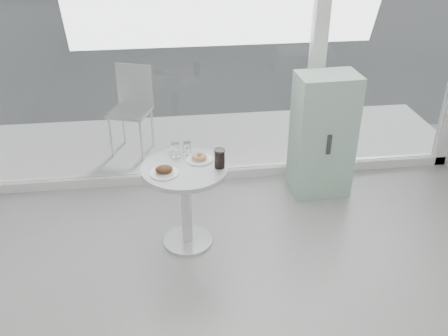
{
  "coord_description": "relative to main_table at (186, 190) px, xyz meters",
  "views": [
    {
      "loc": [
        -0.64,
        -1.67,
        2.78
      ],
      "look_at": [
        -0.2,
        1.7,
        0.85
      ],
      "focal_mm": 40.0,
      "sensor_mm": 36.0,
      "label": 1
    }
  ],
  "objects": [
    {
      "name": "plate_donut",
      "position": [
        0.13,
        0.1,
        0.24
      ],
      "size": [
        0.22,
        0.22,
        0.05
      ],
      "color": "white",
      "rests_on": "main_table"
    },
    {
      "name": "mint_cabinet",
      "position": [
        1.4,
        0.71,
        0.08
      ],
      "size": [
        0.59,
        0.42,
        1.26
      ],
      "rotation": [
        0.0,
        0.0,
        0.04
      ],
      "color": "#8AB09D",
      "rests_on": "ground"
    },
    {
      "name": "room_shell",
      "position": [
        0.5,
        -2.46,
        1.36
      ],
      "size": [
        6.0,
        6.0,
        6.0
      ],
      "color": "white",
      "rests_on": "ground"
    },
    {
      "name": "cola_glass",
      "position": [
        0.28,
        -0.04,
        0.3
      ],
      "size": [
        0.09,
        0.09,
        0.16
      ],
      "color": "white",
      "rests_on": "main_table"
    },
    {
      "name": "water_tumbler_a",
      "position": [
        -0.06,
        0.2,
        0.27
      ],
      "size": [
        0.07,
        0.07,
        0.12
      ],
      "color": "white",
      "rests_on": "main_table"
    },
    {
      "name": "patio_deck",
      "position": [
        0.5,
        1.9,
        -0.53
      ],
      "size": [
        5.6,
        1.6,
        0.05
      ],
      "primitive_type": "cube",
      "color": "beige",
      "rests_on": "ground"
    },
    {
      "name": "patio_chair",
      "position": [
        -0.5,
        1.83,
        0.06
      ],
      "size": [
        0.55,
        0.55,
        0.99
      ],
      "rotation": [
        0.0,
        0.0,
        -0.35
      ],
      "color": "silver",
      "rests_on": "patio_deck"
    },
    {
      "name": "storefront",
      "position": [
        0.57,
        1.1,
        1.16
      ],
      "size": [
        5.0,
        0.14,
        3.0
      ],
      "color": "white",
      "rests_on": "ground"
    },
    {
      "name": "main_table",
      "position": [
        0.0,
        0.0,
        0.0
      ],
      "size": [
        0.72,
        0.72,
        0.77
      ],
      "color": "silver",
      "rests_on": "ground"
    },
    {
      "name": "plate_fritter",
      "position": [
        -0.16,
        -0.09,
        0.25
      ],
      "size": [
        0.23,
        0.23,
        0.07
      ],
      "color": "white",
      "rests_on": "main_table"
    },
    {
      "name": "water_tumbler_b",
      "position": [
        0.04,
        0.23,
        0.27
      ],
      "size": [
        0.07,
        0.07,
        0.11
      ],
      "color": "white",
      "rests_on": "main_table"
    }
  ]
}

